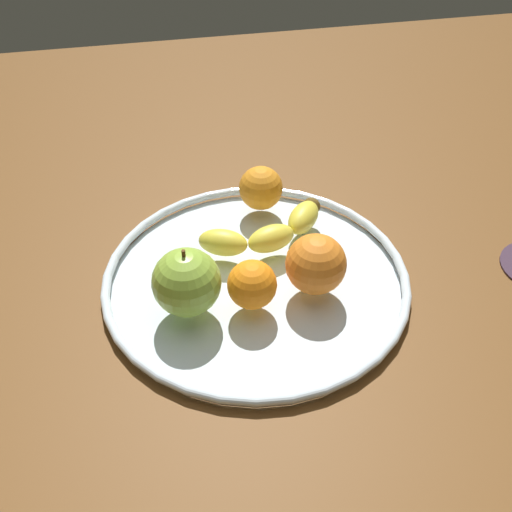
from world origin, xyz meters
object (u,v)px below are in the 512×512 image
Objects in this scene: orange_center at (316,264)px; orange_front_right at (252,285)px; fruit_bowl at (256,278)px; orange_front_left at (261,188)px; apple at (187,282)px; banana at (269,231)px.

orange_center is 1.25× the size of orange_front_right.
fruit_bowl is 15.07cm from orange_front_left.
orange_front_left is at bearing 75.94° from fruit_bowl.
orange_center is at bearing 8.42° from orange_front_right.
orange_center is at bearing 1.59° from apple.
orange_front_right is (7.68, -0.77, -1.11)cm from apple.
banana is 10.61cm from orange_center.
banana is 2.50× the size of orange_center.
orange_front_right is (-4.41, -10.93, 1.23)cm from banana.
orange_front_right reaches higher than banana.
apple is 22.28cm from orange_front_left.
fruit_bowl is 8.98cm from orange_center.
orange_front_right is (-8.16, -1.21, -0.76)cm from orange_center.
apple reaches higher than fruit_bowl.
banana is at bearing 63.75° from fruit_bowl.
orange_center is (6.69, -3.77, 4.66)cm from fruit_bowl.
banana is at bearing 111.07° from orange_center.
apple is at bearing -124.74° from orange_front_left.
fruit_bowl is 4.38× the size of apple.
orange_center is (15.84, 0.44, -0.35)cm from apple.
orange_center reaches higher than orange_front_right.
orange_front_left is at bearing 75.29° from orange_front_right.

